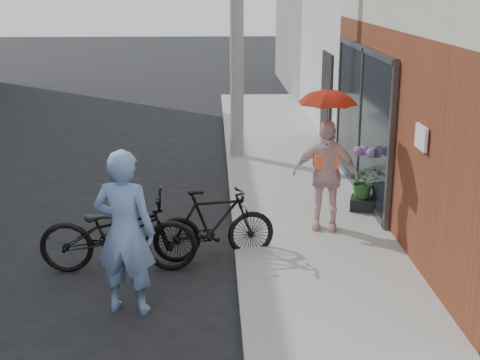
{
  "coord_description": "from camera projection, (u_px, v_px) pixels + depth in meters",
  "views": [
    {
      "loc": [
        0.6,
        -7.72,
        3.66
      ],
      "look_at": [
        0.95,
        0.87,
        1.1
      ],
      "focal_mm": 50.0,
      "sensor_mm": 36.0,
      "label": 1
    }
  ],
  "objects": [
    {
      "name": "bike_left",
      "position": [
        118.0,
        232.0,
        8.66
      ],
      "size": [
        2.05,
        0.72,
        1.07
      ],
      "primitive_type": "imported",
      "rotation": [
        0.0,
        0.0,
        1.58
      ],
      "color": "black",
      "rests_on": "ground"
    },
    {
      "name": "potted_plant",
      "position": [
        364.0,
        182.0,
        10.68
      ],
      "size": [
        0.49,
        0.42,
        0.54
      ],
      "primitive_type": "imported",
      "color": "#2B5A24",
      "rests_on": "planter"
    },
    {
      "name": "kimono_woman",
      "position": [
        325.0,
        175.0,
        9.78
      ],
      "size": [
        1.03,
        0.63,
        1.64
      ],
      "primitive_type": "imported",
      "rotation": [
        0.0,
        0.0,
        -0.26
      ],
      "color": "silver",
      "rests_on": "sidewalk"
    },
    {
      "name": "officer",
      "position": [
        125.0,
        232.0,
        7.48
      ],
      "size": [
        0.79,
        0.61,
        1.92
      ],
      "primitive_type": "imported",
      "rotation": [
        0.0,
        0.0,
        2.91
      ],
      "color": "#7391CD",
      "rests_on": "ground"
    },
    {
      "name": "ground",
      "position": [
        167.0,
        284.0,
        8.41
      ],
      "size": [
        80.0,
        80.0,
        0.0
      ],
      "primitive_type": "plane",
      "color": "black",
      "rests_on": "ground"
    },
    {
      "name": "sidewalk",
      "position": [
        311.0,
        222.0,
        10.39
      ],
      "size": [
        2.2,
        24.0,
        0.12
      ],
      "primitive_type": "cube",
      "color": "#979892",
      "rests_on": "ground"
    },
    {
      "name": "planter",
      "position": [
        362.0,
        203.0,
        10.79
      ],
      "size": [
        0.47,
        0.47,
        0.2
      ],
      "primitive_type": "cube",
      "rotation": [
        0.0,
        0.0,
        -0.28
      ],
      "color": "black",
      "rests_on": "sidewalk"
    },
    {
      "name": "curb",
      "position": [
        236.0,
        224.0,
        10.35
      ],
      "size": [
        0.12,
        24.0,
        0.12
      ],
      "primitive_type": "cube",
      "color": "#9E9E99",
      "rests_on": "ground"
    },
    {
      "name": "bike_right",
      "position": [
        214.0,
        224.0,
        9.04
      ],
      "size": [
        1.73,
        0.78,
        1.0
      ],
      "primitive_type": "imported",
      "rotation": [
        0.0,
        0.0,
        1.76
      ],
      "color": "black",
      "rests_on": "ground"
    },
    {
      "name": "parasol",
      "position": [
        328.0,
        95.0,
        9.44
      ],
      "size": [
        0.82,
        0.82,
        0.72
      ],
      "primitive_type": "imported",
      "color": "red",
      "rests_on": "kimono_woman"
    }
  ]
}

